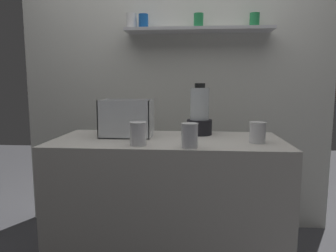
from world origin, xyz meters
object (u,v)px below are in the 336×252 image
Objects in this scene: juice_cup_carrot_far_left at (138,135)px; juice_cup_beet_left at (190,137)px; blender_pitcher at (200,114)px; juice_cup_mango_middle at (258,133)px; carrot_display_bin at (128,125)px.

juice_cup_beet_left is at bearing -9.20° from juice_cup_carrot_far_left.
juice_cup_mango_middle is at bearing -39.15° from blender_pitcher.
blender_pitcher is at bearing 48.77° from juice_cup_carrot_far_left.
carrot_display_bin is 2.51× the size of juice_cup_carrot_far_left.
carrot_display_bin is at bearing -167.60° from blender_pitcher.
blender_pitcher reaches higher than juice_cup_mango_middle.
carrot_display_bin is 0.47m from blender_pitcher.
blender_pitcher is at bearing 82.31° from juice_cup_beet_left.
carrot_display_bin is 0.31m from juice_cup_carrot_far_left.
juice_cup_carrot_far_left is (-0.34, -0.39, -0.08)m from blender_pitcher.
juice_cup_beet_left is (0.40, -0.34, -0.01)m from carrot_display_bin.
blender_pitcher is (0.46, 0.10, 0.06)m from carrot_display_bin.
blender_pitcher is 0.43m from juice_cup_mango_middle.
juice_cup_carrot_far_left is 0.98× the size of juice_cup_beet_left.
blender_pitcher reaches higher than juice_cup_carrot_far_left.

